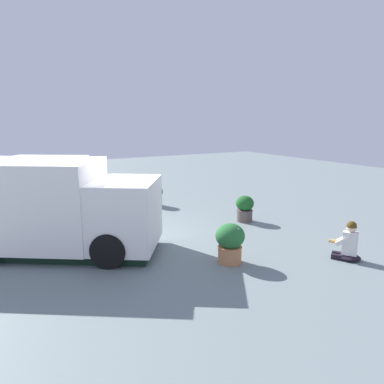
{
  "coord_description": "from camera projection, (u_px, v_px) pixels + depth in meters",
  "views": [
    {
      "loc": [
        -3.07,
        -8.97,
        3.24
      ],
      "look_at": [
        1.94,
        -0.33,
        1.24
      ],
      "focal_mm": 34.6,
      "sensor_mm": 36.0,
      "label": 1
    }
  ],
  "objects": [
    {
      "name": "ground_plane",
      "position": [
        122.0,
        243.0,
        9.76
      ],
      "size": [
        40.0,
        40.0,
        0.0
      ],
      "primitive_type": "plane",
      "color": "slate"
    },
    {
      "name": "food_truck",
      "position": [
        53.0,
        209.0,
        8.94
      ],
      "size": [
        5.1,
        4.47,
        2.25
      ],
      "color": "white",
      "rests_on": "ground_plane"
    },
    {
      "name": "person_customer",
      "position": [
        349.0,
        244.0,
        8.55
      ],
      "size": [
        0.67,
        0.75,
        0.93
      ],
      "color": "black",
      "rests_on": "ground_plane"
    },
    {
      "name": "planter_flowering_near",
      "position": [
        230.0,
        242.0,
        8.34
      ],
      "size": [
        0.66,
        0.66,
        0.92
      ],
      "color": "#BA7A4E",
      "rests_on": "ground_plane"
    },
    {
      "name": "planter_flowering_far",
      "position": [
        245.0,
        208.0,
        11.73
      ],
      "size": [
        0.57,
        0.57,
        0.83
      ],
      "color": "#574A45",
      "rests_on": "ground_plane"
    },
    {
      "name": "planter_flowering_side",
      "position": [
        156.0,
        195.0,
        13.82
      ],
      "size": [
        0.55,
        0.55,
        0.77
      ],
      "color": "silver",
      "rests_on": "ground_plane"
    }
  ]
}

